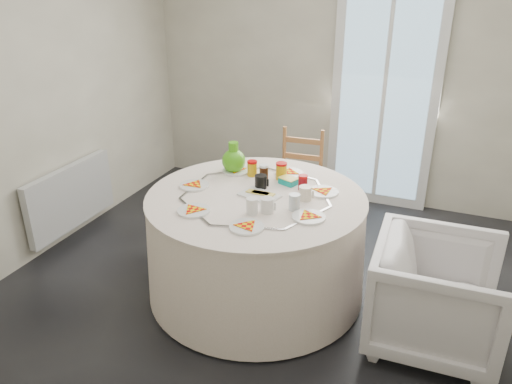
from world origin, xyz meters
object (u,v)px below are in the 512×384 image
at_px(armchair, 437,291).
at_px(green_pitcher, 234,160).
at_px(table, 256,246).
at_px(wooden_chair, 298,179).
at_px(radiator, 71,197).

xyz_separation_m(armchair, green_pitcher, (-1.57, 0.45, 0.48)).
bearing_deg(table, wooden_chair, 92.19).
relative_size(table, green_pitcher, 6.73).
height_order(radiator, table, table).
height_order(radiator, wooden_chair, wooden_chair).
distance_m(wooden_chair, armchair, 1.75).
bearing_deg(green_pitcher, armchair, 0.09).
xyz_separation_m(table, wooden_chair, (-0.04, 1.08, 0.09)).
bearing_deg(green_pitcher, wooden_chair, 84.94).
bearing_deg(armchair, wooden_chair, 45.71).
bearing_deg(table, green_pitcher, 133.58).
distance_m(table, wooden_chair, 1.09).
height_order(wooden_chair, green_pitcher, green_pitcher).
height_order(armchair, green_pitcher, green_pitcher).
relative_size(radiator, green_pitcher, 4.29).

